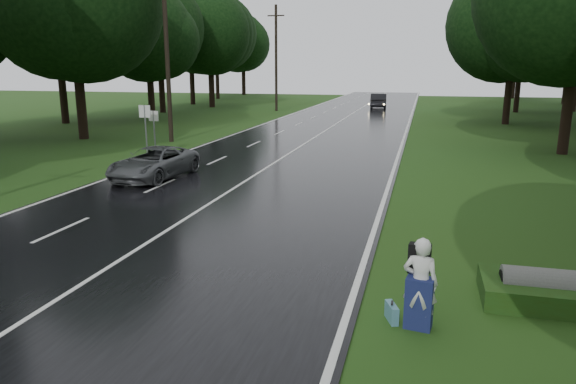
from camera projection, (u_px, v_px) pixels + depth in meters
name	position (u px, v px, depth m)	size (l,w,h in m)	color
ground	(115.00, 265.00, 12.68)	(160.00, 160.00, 0.00)	#214414
road	(302.00, 146.00, 31.51)	(12.00, 140.00, 0.04)	black
lane_center	(302.00, 146.00, 31.51)	(0.12, 140.00, 0.01)	silver
grey_car	(154.00, 163.00, 22.21)	(2.16, 4.69, 1.30)	#4A4E4F
far_car	(378.00, 101.00, 60.10)	(1.75, 5.01, 1.65)	black
hitchhiker	(420.00, 286.00, 9.46)	(0.69, 0.64, 1.73)	silver
suitcase	(392.00, 313.00, 9.84)	(0.14, 0.47, 0.33)	teal
culvert	(537.00, 302.00, 10.68)	(0.72, 0.72, 1.43)	slate
utility_pole_mid	(172.00, 142.00, 33.52)	(1.80, 0.28, 10.62)	black
utility_pole_far	(276.00, 111.00, 56.90)	(1.80, 0.28, 10.92)	black
road_sign_a	(147.00, 156.00, 28.11)	(0.65, 0.10, 2.69)	white
road_sign_b	(156.00, 153.00, 28.96)	(0.56, 0.10, 2.33)	white
tree_left_d	(84.00, 139.00, 34.83)	(9.37, 9.37, 14.65)	black
tree_left_e	(153.00, 120.00, 46.84)	(8.31, 8.31, 12.98)	black
tree_left_f	(212.00, 107.00, 62.19)	(9.34, 9.34, 14.59)	black
tree_right_d	(562.00, 154.00, 28.77)	(9.16, 9.16, 14.31)	black
tree_right_e	(505.00, 124.00, 43.73)	(8.58, 8.58, 13.40)	black
tree_right_f	(515.00, 112.00, 55.22)	(9.09, 9.09, 14.20)	black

